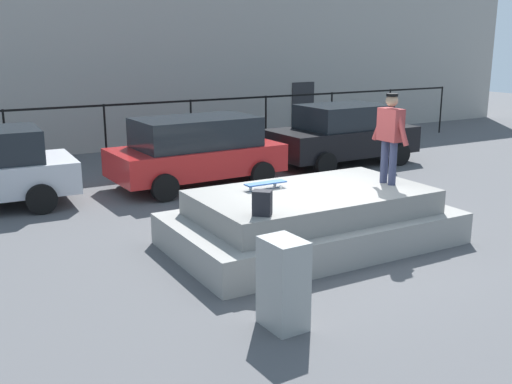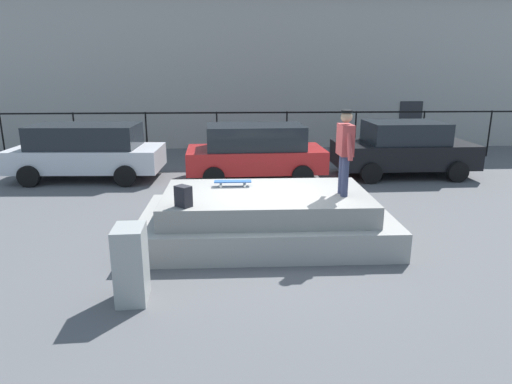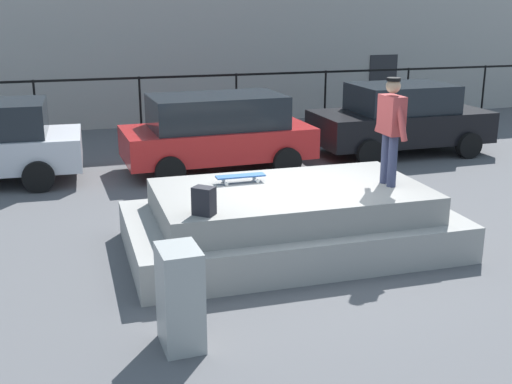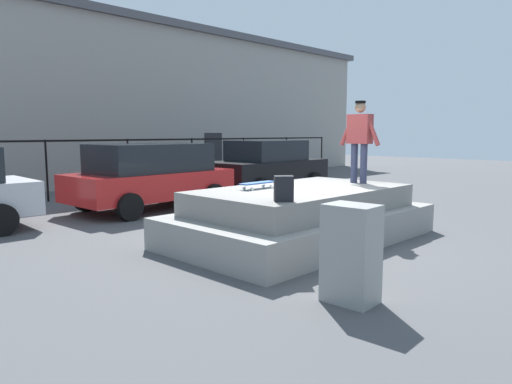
{
  "view_description": "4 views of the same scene",
  "coord_description": "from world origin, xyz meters",
  "px_view_note": "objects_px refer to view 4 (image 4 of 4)",
  "views": [
    {
      "loc": [
        -5.99,
        -8.32,
        3.55
      ],
      "look_at": [
        -0.43,
        1.45,
        0.7
      ],
      "focal_mm": 41.98,
      "sensor_mm": 36.0,
      "label": 1
    },
    {
      "loc": [
        -0.68,
        -8.66,
        3.4
      ],
      "look_at": [
        -0.21,
        1.12,
        0.7
      ],
      "focal_mm": 31.67,
      "sensor_mm": 36.0,
      "label": 2
    },
    {
      "loc": [
        -3.29,
        -8.9,
        3.73
      ],
      "look_at": [
        -0.46,
        0.6,
        0.8
      ],
      "focal_mm": 45.47,
      "sensor_mm": 36.0,
      "label": 3
    },
    {
      "loc": [
        -6.89,
        -5.41,
        2.0
      ],
      "look_at": [
        -0.21,
        1.13,
        0.83
      ],
      "focal_mm": 33.22,
      "sensor_mm": 36.0,
      "label": 4
    }
  ],
  "objects_px": {
    "skateboard": "(258,183)",
    "backpack": "(284,189)",
    "skateboarder": "(360,136)",
    "car_black_sedan_far": "(267,166)",
    "utility_box": "(351,254)",
    "car_red_hatchback_mid": "(151,175)"
  },
  "relations": [
    {
      "from": "skateboarder",
      "to": "utility_box",
      "type": "distance_m",
      "value": 4.51
    },
    {
      "from": "car_red_hatchback_mid",
      "to": "backpack",
      "type": "bearing_deg",
      "value": -104.85
    },
    {
      "from": "skateboard",
      "to": "car_black_sedan_far",
      "type": "distance_m",
      "value": 7.39
    },
    {
      "from": "skateboarder",
      "to": "skateboard",
      "type": "xyz_separation_m",
      "value": [
        -2.17,
        0.76,
        -0.86
      ]
    },
    {
      "from": "skateboarder",
      "to": "car_black_sedan_far",
      "type": "relative_size",
      "value": 0.37
    },
    {
      "from": "car_black_sedan_far",
      "to": "utility_box",
      "type": "xyz_separation_m",
      "value": [
        -7.02,
        -7.92,
        -0.3
      ]
    },
    {
      "from": "skateboarder",
      "to": "car_black_sedan_far",
      "type": "height_order",
      "value": "skateboarder"
    },
    {
      "from": "car_red_hatchback_mid",
      "to": "utility_box",
      "type": "height_order",
      "value": "car_red_hatchback_mid"
    },
    {
      "from": "backpack",
      "to": "skateboarder",
      "type": "bearing_deg",
      "value": -126.35
    },
    {
      "from": "backpack",
      "to": "utility_box",
      "type": "distance_m",
      "value": 1.82
    },
    {
      "from": "car_red_hatchback_mid",
      "to": "utility_box",
      "type": "relative_size",
      "value": 3.66
    },
    {
      "from": "backpack",
      "to": "car_black_sedan_far",
      "type": "distance_m",
      "value": 8.99
    },
    {
      "from": "backpack",
      "to": "utility_box",
      "type": "height_order",
      "value": "backpack"
    },
    {
      "from": "skateboard",
      "to": "car_red_hatchback_mid",
      "type": "distance_m",
      "value": 4.63
    },
    {
      "from": "skateboarder",
      "to": "backpack",
      "type": "relative_size",
      "value": 4.32
    },
    {
      "from": "skateboarder",
      "to": "utility_box",
      "type": "bearing_deg",
      "value": -148.74
    },
    {
      "from": "backpack",
      "to": "car_black_sedan_far",
      "type": "relative_size",
      "value": 0.09
    },
    {
      "from": "skateboarder",
      "to": "skateboard",
      "type": "relative_size",
      "value": 2.11
    },
    {
      "from": "car_red_hatchback_mid",
      "to": "car_black_sedan_far",
      "type": "distance_m",
      "value": 4.82
    },
    {
      "from": "skateboard",
      "to": "backpack",
      "type": "xyz_separation_m",
      "value": [
        -0.88,
        -1.4,
        0.09
      ]
    },
    {
      "from": "utility_box",
      "to": "skateboarder",
      "type": "bearing_deg",
      "value": 28.58
    },
    {
      "from": "skateboard",
      "to": "utility_box",
      "type": "height_order",
      "value": "utility_box"
    }
  ]
}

